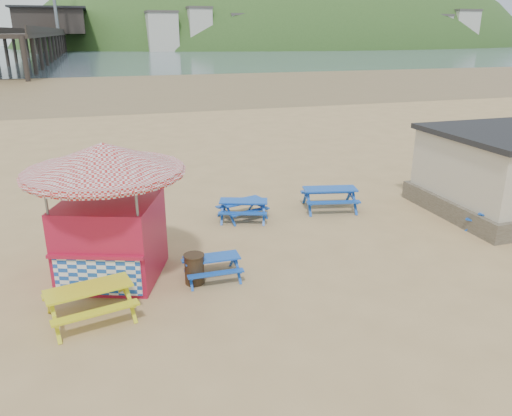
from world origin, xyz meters
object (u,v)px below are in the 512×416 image
object	(u,v)px
picnic_table_yellow	(90,303)
ice_cream_kiosk	(107,195)
picnic_table_blue_a	(242,209)
picnic_table_blue_b	(243,210)
litter_bin	(194,269)

from	to	relation	value
picnic_table_yellow	ice_cream_kiosk	distance (m)	3.01
picnic_table_blue_a	ice_cream_kiosk	distance (m)	6.31
picnic_table_blue_b	litter_bin	size ratio (longest dim) A/B	2.50
picnic_table_blue_a	picnic_table_blue_b	xyz separation A→B (m)	(-0.00, -0.17, 0.03)
picnic_table_blue_a	picnic_table_yellow	xyz separation A→B (m)	(-5.45, -5.63, 0.08)
litter_bin	ice_cream_kiosk	bearing A→B (deg)	152.66
picnic_table_yellow	ice_cream_kiosk	bearing A→B (deg)	60.61
picnic_table_blue_b	picnic_table_yellow	world-z (taller)	picnic_table_yellow
picnic_table_blue_a	ice_cream_kiosk	world-z (taller)	ice_cream_kiosk
ice_cream_kiosk	picnic_table_blue_a	bearing A→B (deg)	56.51
picnic_table_yellow	ice_cream_kiosk	xyz separation A→B (m)	(0.65, 2.13, 2.03)
ice_cream_kiosk	litter_bin	xyz separation A→B (m)	(2.11, -1.09, -2.02)
litter_bin	picnic_table_yellow	bearing A→B (deg)	-159.42
picnic_table_blue_a	picnic_table_blue_b	size ratio (longest dim) A/B	0.89
picnic_table_blue_a	ice_cream_kiosk	xyz separation A→B (m)	(-4.79, -3.51, 2.11)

